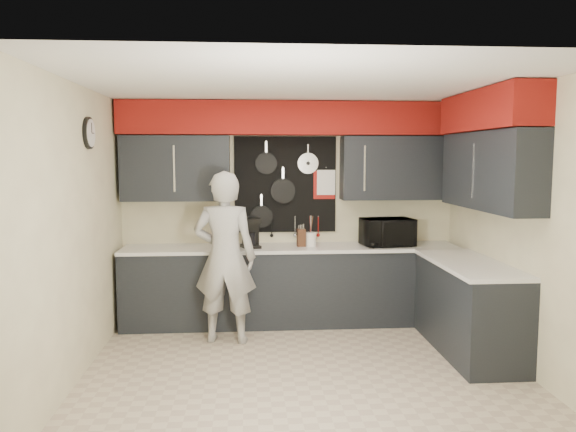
{
  "coord_description": "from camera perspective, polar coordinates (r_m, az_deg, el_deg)",
  "views": [
    {
      "loc": [
        -0.52,
        -5.0,
        1.97
      ],
      "look_at": [
        -0.11,
        0.5,
        1.38
      ],
      "focal_mm": 35.0,
      "sensor_mm": 36.0,
      "label": 1
    }
  ],
  "objects": [
    {
      "name": "right_wall_assembly",
      "position": [
        5.77,
        20.09,
        5.51
      ],
      "size": [
        0.36,
        3.5,
        2.6
      ],
      "color": "beige",
      "rests_on": "ground"
    },
    {
      "name": "person",
      "position": [
        5.94,
        -6.42,
        -4.19
      ],
      "size": [
        0.72,
        0.53,
        1.82
      ],
      "primitive_type": "imported",
      "rotation": [
        0.0,
        0.0,
        2.99
      ],
      "color": "#BDBCBA",
      "rests_on": "ground"
    },
    {
      "name": "left_wall_assembly",
      "position": [
        5.27,
        -20.51,
        -1.17
      ],
      "size": [
        0.05,
        3.5,
        2.6
      ],
      "color": "beige",
      "rests_on": "ground"
    },
    {
      "name": "knife_block",
      "position": [
        6.52,
        1.34,
        -2.22
      ],
      "size": [
        0.1,
        0.1,
        0.2
      ],
      "primitive_type": "cube",
      "rotation": [
        0.0,
        0.0,
        0.1
      ],
      "color": "#371811",
      "rests_on": "base_cabinets"
    },
    {
      "name": "ground",
      "position": [
        5.4,
        1.6,
        -15.25
      ],
      "size": [
        4.0,
        4.0,
        0.0
      ],
      "primitive_type": "plane",
      "color": "beige",
      "rests_on": "ground"
    },
    {
      "name": "coffee_maker",
      "position": [
        6.46,
        -3.82,
        -1.64
      ],
      "size": [
        0.25,
        0.28,
        0.34
      ],
      "rotation": [
        0.0,
        0.0,
        0.3
      ],
      "color": "black",
      "rests_on": "base_cabinets"
    },
    {
      "name": "microwave",
      "position": [
        6.67,
        10.04,
        -1.62
      ],
      "size": [
        0.63,
        0.47,
        0.32
      ],
      "primitive_type": "imported",
      "rotation": [
        0.0,
        0.0,
        0.14
      ],
      "color": "black",
      "rests_on": "base_cabinets"
    },
    {
      "name": "utensil_crock",
      "position": [
        6.55,
        2.32,
        -2.37
      ],
      "size": [
        0.13,
        0.13,
        0.16
      ],
      "primitive_type": "cylinder",
      "color": "white",
      "rests_on": "base_cabinets"
    },
    {
      "name": "base_cabinets",
      "position": [
        6.39,
        4.99,
        -7.56
      ],
      "size": [
        3.95,
        2.2,
        0.92
      ],
      "color": "black",
      "rests_on": "ground"
    },
    {
      "name": "back_wall_assembly",
      "position": [
        6.62,
        0.32,
        6.49
      ],
      "size": [
        4.0,
        0.36,
        2.6
      ],
      "color": "beige",
      "rests_on": "ground"
    }
  ]
}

